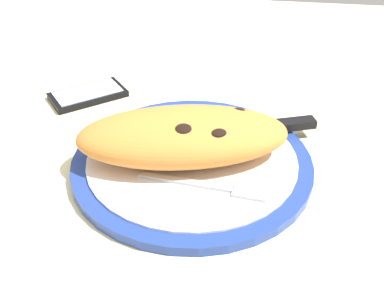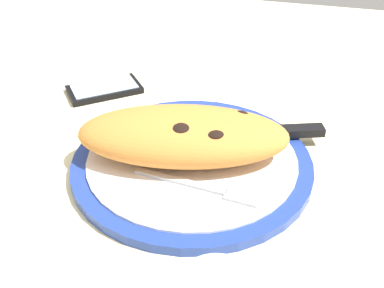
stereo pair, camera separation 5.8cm
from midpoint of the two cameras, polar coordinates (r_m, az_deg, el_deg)
The scene contains 6 objects.
ground_plane at distance 61.24cm, azimuth -2.73°, elevation -4.05°, with size 150.00×150.00×3.00cm, color beige.
plate at distance 59.85cm, azimuth -2.78°, elevation -2.34°, with size 31.44×31.44×1.61cm.
calzone at distance 57.45cm, azimuth -4.10°, elevation 0.72°, with size 28.98×17.63×6.26cm.
fork at distance 54.15cm, azimuth -0.36°, elevation -5.48°, with size 15.88×3.22×0.40cm.
knife at distance 64.31cm, azimuth 5.59°, elevation 1.84°, with size 24.00×10.27×1.20cm.
smartphone at distance 78.75cm, azimuth -15.00°, elevation 5.95°, with size 13.39×12.70×1.16cm.
Camera 1 is at (7.23, -47.60, 36.45)cm, focal length 42.58 mm.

